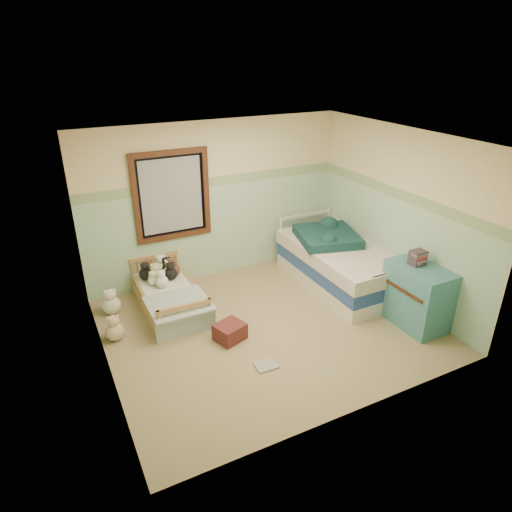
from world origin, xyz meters
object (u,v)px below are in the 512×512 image
toddler_bed_frame (170,302)px  plush_floor_cream (112,305)px  dresser (417,296)px  red_pillow (230,332)px  twin_bed_frame (338,278)px  floor_book (266,365)px  plush_floor_tan (115,331)px

toddler_bed_frame → plush_floor_cream: size_ratio=5.79×
dresser → red_pillow: size_ratio=2.39×
twin_bed_frame → dresser: dresser is taller
dresser → floor_book: dresser is taller
red_pillow → plush_floor_tan: bearing=153.7°
red_pillow → floor_book: 0.73m
twin_bed_frame → red_pillow: 2.22m
toddler_bed_frame → floor_book: 1.91m
dresser → plush_floor_cream: bearing=150.1°
red_pillow → floor_book: size_ratio=1.35×
toddler_bed_frame → plush_floor_tan: size_ratio=6.17×
red_pillow → floor_book: bearing=-76.8°
plush_floor_cream → plush_floor_tan: 0.67m
plush_floor_tan → twin_bed_frame: 3.48m
plush_floor_tan → dresser: size_ratio=0.29×
red_pillow → toddler_bed_frame: bearing=113.5°
twin_bed_frame → floor_book: size_ratio=7.86×
plush_floor_tan → red_pillow: (1.34, -0.66, -0.01)m
toddler_bed_frame → red_pillow: red_pillow is taller
plush_floor_tan → floor_book: plush_floor_tan is taller
dresser → floor_book: (-2.25, 0.08, -0.41)m
toddler_bed_frame → dresser: bearing=-33.0°
plush_floor_cream → floor_book: plush_floor_cream is taller
toddler_bed_frame → twin_bed_frame: 2.66m
plush_floor_tan → floor_book: 2.03m
floor_book → plush_floor_cream: bearing=127.5°
plush_floor_tan → red_pillow: plush_floor_tan is taller
toddler_bed_frame → plush_floor_cream: 0.81m
floor_book → twin_bed_frame: bearing=35.9°
twin_bed_frame → plush_floor_cream: bearing=167.8°
toddler_bed_frame → twin_bed_frame: twin_bed_frame is taller
twin_bed_frame → toddler_bed_frame: bearing=169.2°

